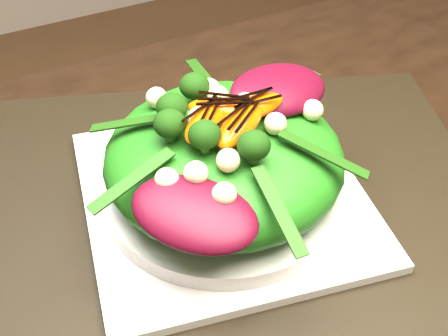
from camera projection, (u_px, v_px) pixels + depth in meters
name	position (u px, v px, depth m)	size (l,w,h in m)	color
placemat	(224.00, 202.00, 0.57)	(0.51, 0.38, 0.00)	black
plate_base	(224.00, 197.00, 0.57)	(0.26, 0.26, 0.01)	silver
salad_bowl	(224.00, 187.00, 0.56)	(0.23, 0.23, 0.02)	silver
lettuce_mound	(224.00, 158.00, 0.53)	(0.22, 0.22, 0.08)	#226813
radicchio_leaf	(279.00, 90.00, 0.54)	(0.10, 0.06, 0.02)	#400615
orange_segment	(219.00, 103.00, 0.51)	(0.06, 0.02, 0.02)	#FF4904
broccoli_floret	(157.00, 111.00, 0.50)	(0.04, 0.04, 0.04)	#0D3309
macadamia_nut	(268.00, 128.00, 0.49)	(0.02, 0.02, 0.02)	beige
balsamic_drizzle	(219.00, 95.00, 0.51)	(0.05, 0.00, 0.00)	black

